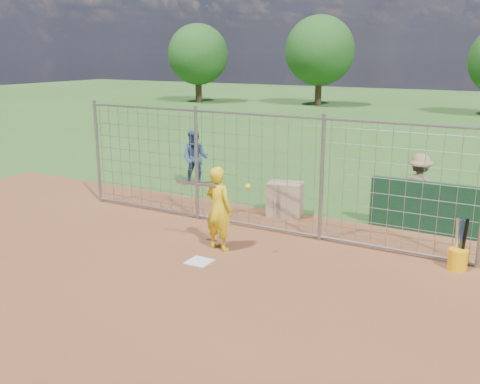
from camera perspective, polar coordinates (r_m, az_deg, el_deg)
The scene contains 11 objects.
ground at distance 10.12m, azimuth -3.72°, elevation -7.11°, with size 100.00×100.00×0.00m, color #2D591E.
infield_dirt at distance 8.01m, azimuth -15.78°, elevation -13.81°, with size 18.00×18.00×0.00m, color brown.
home_plate at distance 9.96m, azimuth -4.35°, elevation -7.42°, with size 0.43×0.43×0.02m, color silver.
dugout_wall at distance 12.03m, azimuth 19.79°, elevation -1.64°, with size 2.60×0.20×1.10m, color #11381E.
batter at distance 10.30m, azimuth -2.32°, elevation -1.79°, with size 0.61×0.40×1.67m, color yellow.
bystander_a at distance 15.41m, azimuth -4.81°, elevation 3.61°, with size 0.78×0.61×1.61m, color navy.
bystander_c at distance 12.71m, azimuth 18.54°, elevation 0.40°, with size 1.01×0.58×1.57m, color olive.
equipment_bin at distance 12.62m, azimuth 4.83°, elevation -0.77°, with size 0.80×0.55×0.80m, color tan.
equipment_in_play at distance 10.11m, azimuth -3.38°, elevation 0.82°, with size 1.60×0.15×0.17m.
bucket_with_bats at distance 10.29m, azimuth 22.24°, elevation -6.39°, with size 0.34×0.35×0.97m.
backstop_fence at distance 11.40m, azimuth 1.63°, elevation 2.06°, with size 9.08×0.08×2.60m.
Camera 1 is at (5.14, -7.86, 3.76)m, focal length 40.00 mm.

